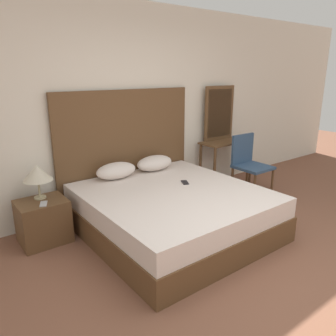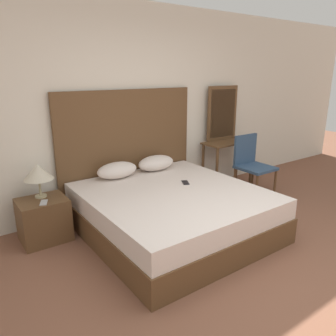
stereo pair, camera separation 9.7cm
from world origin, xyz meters
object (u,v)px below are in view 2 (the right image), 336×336
phone_on_bed (185,183)px  table_lamp (38,172)px  bed (173,212)px  phone_on_nightstand (44,202)px  nightstand (44,220)px  chair (251,162)px  vanity_desk (228,151)px

phone_on_bed → table_lamp: bearing=157.6°
bed → phone_on_nightstand: (-1.29, 0.58, 0.23)m
nightstand → table_lamp: bearing=77.7°
phone_on_nightstand → chair: (3.01, -0.24, 0.03)m
bed → nightstand: (-1.28, 0.69, -0.01)m
chair → phone_on_bed: bearing=-172.1°
table_lamp → phone_on_nightstand: table_lamp is taller
table_lamp → phone_on_nightstand: (-0.02, -0.20, -0.28)m
phone_on_bed → nightstand: 1.69m
bed → chair: (1.72, 0.34, 0.26)m
phone_on_nightstand → chair: 3.02m
nightstand → chair: 3.04m
phone_on_bed → phone_on_nightstand: bearing=164.3°
phone_on_nightstand → vanity_desk: size_ratio=0.19×
vanity_desk → chair: size_ratio=0.96×
chair → vanity_desk: bearing=93.1°
phone_on_nightstand → vanity_desk: 3.00m
table_lamp → phone_on_bed: bearing=-22.4°
bed → phone_on_bed: size_ratio=12.13×
nightstand → phone_on_nightstand: size_ratio=3.09×
vanity_desk → phone_on_bed: bearing=-154.9°
vanity_desk → chair: (0.02, -0.46, -0.08)m
nightstand → phone_on_bed: bearing=-19.4°
phone_on_bed → chair: 1.45m
bed → vanity_desk: (1.70, 0.80, 0.33)m
phone_on_bed → chair: chair is taller
table_lamp → vanity_desk: table_lamp is taller
vanity_desk → chair: bearing=-86.9°
phone_on_bed → vanity_desk: 1.56m
chair → nightstand: bearing=173.3°
phone_on_bed → table_lamp: 1.70m
table_lamp → phone_on_nightstand: bearing=-97.0°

